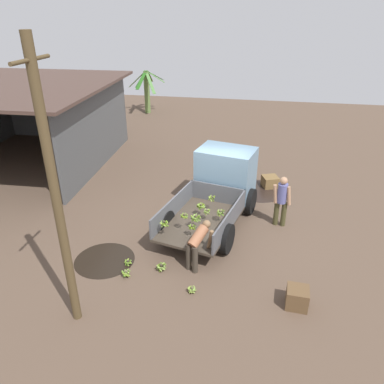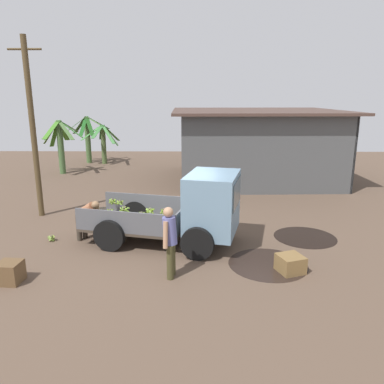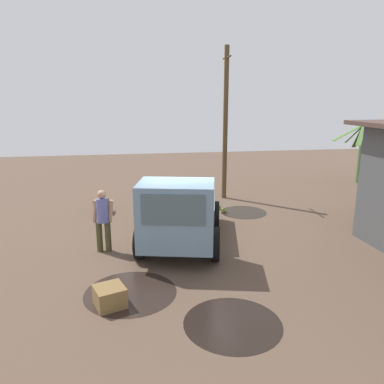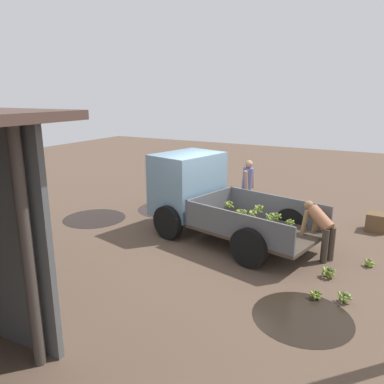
% 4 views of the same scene
% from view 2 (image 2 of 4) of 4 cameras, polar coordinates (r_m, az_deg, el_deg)
% --- Properties ---
extents(ground, '(36.00, 36.00, 0.00)m').
position_cam_2_polar(ground, '(11.14, -2.95, -7.35)').
color(ground, brown).
extents(mud_patch_0, '(1.67, 1.67, 0.01)m').
position_cam_2_polar(mud_patch_0, '(13.93, -13.48, -3.20)').
color(mud_patch_0, black).
rests_on(mud_patch_0, ground).
extents(mud_patch_1, '(2.00, 2.00, 0.01)m').
position_cam_2_polar(mud_patch_1, '(9.84, 11.48, -10.71)').
color(mud_patch_1, black).
rests_on(mud_patch_1, ground).
extents(mud_patch_2, '(1.85, 1.85, 0.01)m').
position_cam_2_polar(mud_patch_2, '(11.85, 16.83, -6.60)').
color(mud_patch_2, black).
rests_on(mud_patch_2, ground).
extents(cargo_truck, '(4.65, 2.87, 2.09)m').
position_cam_2_polar(cargo_truck, '(10.47, 0.72, -2.51)').
color(cargo_truck, '#42372C').
rests_on(cargo_truck, ground).
extents(warehouse_shed, '(8.43, 7.57, 3.45)m').
position_cam_2_polar(warehouse_shed, '(19.23, 11.16, 9.41)').
color(warehouse_shed, '#4E5051').
rests_on(warehouse_shed, ground).
extents(utility_pole, '(1.09, 0.19, 6.03)m').
position_cam_2_polar(utility_pole, '(13.83, -23.10, 8.94)').
color(utility_pole, '#4F3E25').
rests_on(utility_pole, ground).
extents(banana_palm_0, '(2.16, 2.77, 2.87)m').
position_cam_2_polar(banana_palm_0, '(21.42, -19.38, 6.80)').
color(banana_palm_0, '#466638').
rests_on(banana_palm_0, ground).
extents(banana_palm_1, '(2.35, 2.89, 2.39)m').
position_cam_2_polar(banana_palm_1, '(23.95, -13.37, 7.39)').
color(banana_palm_1, '#4A6033').
rests_on(banana_palm_1, ground).
extents(banana_palm_3, '(2.38, 2.37, 2.89)m').
position_cam_2_polar(banana_palm_3, '(24.49, -15.59, 7.94)').
color(banana_palm_3, '#466535').
rests_on(banana_palm_3, ground).
extents(person_foreground_visitor, '(0.38, 0.60, 1.71)m').
position_cam_2_polar(person_foreground_visitor, '(8.68, -3.40, -7.15)').
color(person_foreground_visitor, '#413E22').
rests_on(person_foreground_visitor, ground).
extents(person_worker_loading, '(0.82, 0.74, 1.26)m').
position_cam_2_polar(person_worker_loading, '(11.27, -15.76, -3.54)').
color(person_worker_loading, '#3B3229').
rests_on(person_worker_loading, ground).
extents(banana_bunch_on_ground_0, '(0.27, 0.27, 0.22)m').
position_cam_2_polar(banana_bunch_on_ground_0, '(12.40, -16.03, -4.97)').
color(banana_bunch_on_ground_0, '#413B2A').
rests_on(banana_bunch_on_ground_0, ground).
extents(banana_bunch_on_ground_1, '(0.23, 0.24, 0.18)m').
position_cam_2_polar(banana_bunch_on_ground_1, '(11.79, -20.62, -6.56)').
color(banana_bunch_on_ground_1, brown).
rests_on(banana_bunch_on_ground_1, ground).
extents(banana_bunch_on_ground_2, '(0.27, 0.25, 0.20)m').
position_cam_2_polar(banana_bunch_on_ground_2, '(13.28, -16.72, -3.80)').
color(banana_bunch_on_ground_2, brown).
rests_on(banana_bunch_on_ground_2, ground).
extents(banana_bunch_on_ground_3, '(0.23, 0.23, 0.17)m').
position_cam_2_polar(banana_bunch_on_ground_3, '(13.26, -14.60, -3.74)').
color(banana_bunch_on_ground_3, '#4B4431').
rests_on(banana_bunch_on_ground_3, ground).
extents(wooden_crate_0, '(0.54, 0.54, 0.49)m').
position_cam_2_polar(wooden_crate_0, '(9.63, -26.01, -10.96)').
color(wooden_crate_0, brown).
rests_on(wooden_crate_0, ground).
extents(wooden_crate_1, '(0.73, 0.73, 0.42)m').
position_cam_2_polar(wooden_crate_1, '(9.49, 14.76, -10.52)').
color(wooden_crate_1, brown).
rests_on(wooden_crate_1, ground).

